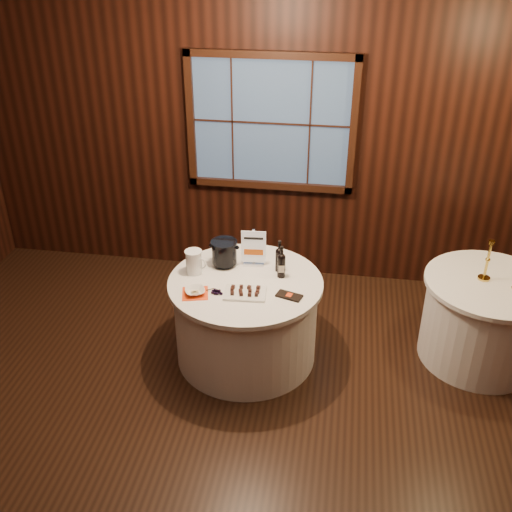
% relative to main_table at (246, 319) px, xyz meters
% --- Properties ---
extents(ground, '(6.00, 6.00, 0.00)m').
position_rel_main_table_xyz_m(ground, '(0.00, -1.00, -0.39)').
color(ground, black).
rests_on(ground, ground).
extents(back_wall, '(6.00, 0.10, 3.00)m').
position_rel_main_table_xyz_m(back_wall, '(0.00, 1.48, 1.16)').
color(back_wall, black).
rests_on(back_wall, ground).
extents(main_table, '(1.28, 1.28, 0.77)m').
position_rel_main_table_xyz_m(main_table, '(0.00, 0.00, 0.00)').
color(main_table, white).
rests_on(main_table, ground).
extents(side_table, '(1.08, 1.08, 0.77)m').
position_rel_main_table_xyz_m(side_table, '(2.00, 0.30, 0.00)').
color(side_table, white).
rests_on(side_table, ground).
extents(sign_stand, '(0.21, 0.11, 0.34)m').
position_rel_main_table_xyz_m(sign_stand, '(0.02, 0.27, 0.50)').
color(sign_stand, silver).
rests_on(sign_stand, main_table).
extents(port_bottle_left, '(0.07, 0.08, 0.28)m').
position_rel_main_table_xyz_m(port_bottle_left, '(0.25, 0.21, 0.50)').
color(port_bottle_left, black).
rests_on(port_bottle_left, main_table).
extents(port_bottle_right, '(0.07, 0.07, 0.28)m').
position_rel_main_table_xyz_m(port_bottle_right, '(0.28, 0.11, 0.51)').
color(port_bottle_right, black).
rests_on(port_bottle_right, main_table).
extents(ice_bucket, '(0.23, 0.23, 0.23)m').
position_rel_main_table_xyz_m(ice_bucket, '(-0.22, 0.22, 0.50)').
color(ice_bucket, black).
rests_on(ice_bucket, main_table).
extents(chocolate_plate, '(0.34, 0.24, 0.05)m').
position_rel_main_table_xyz_m(chocolate_plate, '(0.03, -0.20, 0.40)').
color(chocolate_plate, white).
rests_on(chocolate_plate, main_table).
extents(chocolate_box, '(0.22, 0.16, 0.02)m').
position_rel_main_table_xyz_m(chocolate_box, '(0.38, -0.18, 0.39)').
color(chocolate_box, black).
rests_on(chocolate_box, main_table).
extents(grape_bunch, '(0.16, 0.09, 0.04)m').
position_rel_main_table_xyz_m(grape_bunch, '(-0.19, -0.21, 0.40)').
color(grape_bunch, black).
rests_on(grape_bunch, main_table).
extents(glass_pitcher, '(0.19, 0.14, 0.21)m').
position_rel_main_table_xyz_m(glass_pitcher, '(-0.44, 0.06, 0.49)').
color(glass_pitcher, white).
rests_on(glass_pitcher, main_table).
extents(orange_napkin, '(0.25, 0.25, 0.00)m').
position_rel_main_table_xyz_m(orange_napkin, '(-0.36, -0.25, 0.38)').
color(orange_napkin, red).
rests_on(orange_napkin, main_table).
extents(cracker_bowl, '(0.20, 0.20, 0.04)m').
position_rel_main_table_xyz_m(cracker_bowl, '(-0.36, -0.25, 0.41)').
color(cracker_bowl, white).
rests_on(cracker_bowl, orange_napkin).
extents(brass_candlestick, '(0.10, 0.10, 0.36)m').
position_rel_main_table_xyz_m(brass_candlestick, '(1.94, 0.34, 0.51)').
color(brass_candlestick, gold).
rests_on(brass_candlestick, side_table).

